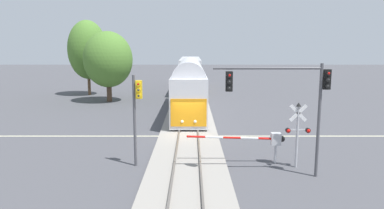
% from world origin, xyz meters
% --- Properties ---
extents(ground_plane, '(220.00, 220.00, 0.00)m').
position_xyz_m(ground_plane, '(0.00, 0.00, 0.00)').
color(ground_plane, '#47474C').
extents(road_centre_stripe, '(44.00, 0.20, 0.01)m').
position_xyz_m(road_centre_stripe, '(0.00, 0.00, 0.00)').
color(road_centre_stripe, beige).
rests_on(road_centre_stripe, ground).
extents(railway_track, '(4.40, 80.00, 0.32)m').
position_xyz_m(railway_track, '(0.00, 0.00, 0.10)').
color(railway_track, gray).
rests_on(railway_track, ground).
extents(commuter_train, '(3.04, 39.73, 5.16)m').
position_xyz_m(commuter_train, '(0.00, 18.96, 2.80)').
color(commuter_train, silver).
rests_on(commuter_train, railway_track).
extents(crossing_gate_near, '(5.65, 0.40, 1.80)m').
position_xyz_m(crossing_gate_near, '(4.46, -6.30, 1.40)').
color(crossing_gate_near, '#B7B7BC').
rests_on(crossing_gate_near, ground).
extents(crossing_signal_mast, '(1.36, 0.44, 3.67)m').
position_xyz_m(crossing_signal_mast, '(6.08, -7.00, 2.24)').
color(crossing_signal_mast, '#B2B2B7').
rests_on(crossing_signal_mast, ground).
extents(traffic_signal_median, '(0.53, 0.38, 5.15)m').
position_xyz_m(traffic_signal_median, '(-2.79, -6.75, 3.45)').
color(traffic_signal_median, '#4C4C51').
rests_on(traffic_signal_median, ground).
extents(traffic_signal_near_right, '(5.85, 0.38, 5.86)m').
position_xyz_m(traffic_signal_near_right, '(5.12, -8.43, 4.46)').
color(traffic_signal_near_right, '#4C4C51').
rests_on(traffic_signal_near_right, ground).
extents(pine_left_background, '(5.34, 5.34, 10.32)m').
position_xyz_m(pine_left_background, '(-14.14, 23.29, 6.28)').
color(pine_left_background, brown).
rests_on(pine_left_background, ground).
extents(oak_behind_train, '(5.91, 5.91, 8.56)m').
position_xyz_m(oak_behind_train, '(-9.93, 17.21, 5.15)').
color(oak_behind_train, '#4C3828').
rests_on(oak_behind_train, ground).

